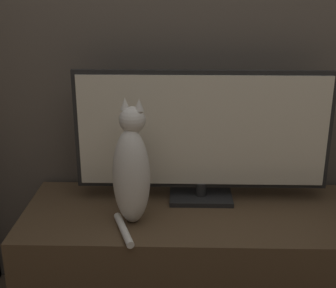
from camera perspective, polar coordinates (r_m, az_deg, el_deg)
wall_back at (r=2.06m, az=4.28°, el=15.58°), size 4.80×0.05×2.60m
tv_stand at (r=2.09m, az=3.96°, el=-14.67°), size 1.47×0.56×0.53m
tv at (r=1.94m, az=4.13°, el=1.19°), size 1.06×0.16×0.56m
cat at (r=1.79m, az=-4.45°, el=-3.30°), size 0.17×0.29×0.49m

